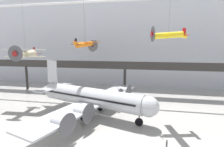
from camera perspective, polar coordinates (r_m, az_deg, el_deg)
name	(u,v)px	position (r m, az deg, el deg)	size (l,w,h in m)	color
hangar_back_wall	(129,42)	(58.82, 5.72, 10.31)	(140.00, 3.00, 29.19)	silver
mezzanine_walkway	(124,67)	(46.39, 4.08, 2.08)	(110.00, 3.20, 9.22)	#2D2B28
ceiling_truss_beam	(123,0)	(44.05, 3.74, 22.81)	(120.00, 0.60, 0.60)	silver
airliner_silver_main	(90,97)	(33.58, -7.07, -7.63)	(25.78, 30.01, 10.08)	#B7BABF
suspended_plane_yellow_lowwing	(168,35)	(29.86, 17.94, 11.78)	(5.89, 7.04, 9.52)	yellow
suspended_plane_orange_highwing	(85,44)	(36.38, -8.93, 9.45)	(6.85, 5.88, 11.26)	orange
suspended_plane_silver_racer	(86,45)	(51.36, -8.62, 9.17)	(7.17, 7.16, 11.27)	silver
suspended_plane_cream_biplane	(26,54)	(40.33, -26.37, 5.76)	(8.61, 7.03, 12.90)	beige
info_sign_pedestal	(167,145)	(25.26, 17.41, -21.34)	(0.31, 0.74, 1.24)	#4C4C51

